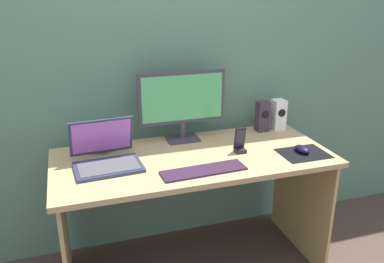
{
  "coord_description": "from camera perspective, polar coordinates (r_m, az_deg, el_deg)",
  "views": [
    {
      "loc": [
        -0.6,
        -1.84,
        1.57
      ],
      "look_at": [
        -0.01,
        -0.02,
        0.86
      ],
      "focal_mm": 37.59,
      "sensor_mm": 36.0,
      "label": 1
    }
  ],
  "objects": [
    {
      "name": "wall_back",
      "position": [
        2.34,
        -2.89,
        12.57
      ],
      "size": [
        6.0,
        0.04,
        2.5
      ],
      "primitive_type": "cube",
      "color": "#527A62",
      "rests_on": "ground_plane"
    },
    {
      "name": "desk",
      "position": [
        2.18,
        0.18,
        -6.89
      ],
      "size": [
        1.45,
        0.65,
        0.71
      ],
      "color": "tan",
      "rests_on": "ground_plane"
    },
    {
      "name": "monitor",
      "position": [
        2.25,
        -1.4,
        4.17
      ],
      "size": [
        0.5,
        0.14,
        0.4
      ],
      "color": "#3A3542",
      "rests_on": "desk"
    },
    {
      "name": "speaker_right",
      "position": [
        2.52,
        12.16,
        2.37
      ],
      "size": [
        0.07,
        0.08,
        0.19
      ],
      "color": "white",
      "rests_on": "desk"
    },
    {
      "name": "speaker_near_monitor",
      "position": [
        2.47,
        9.96,
        2.13
      ],
      "size": [
        0.07,
        0.07,
        0.19
      ],
      "color": "#372B39",
      "rests_on": "desk"
    },
    {
      "name": "laptop",
      "position": [
        2.04,
        -12.1,
        -3.49
      ],
      "size": [
        0.34,
        0.31,
        0.22
      ],
      "color": "#28314C",
      "rests_on": "desk"
    },
    {
      "name": "fishbowl",
      "position": [
        2.21,
        -12.9,
        -0.86
      ],
      "size": [
        0.16,
        0.16,
        0.16
      ],
      "primitive_type": "sphere",
      "color": "silver",
      "rests_on": "desk"
    },
    {
      "name": "keyboard_external",
      "position": [
        1.94,
        1.67,
        -5.55
      ],
      "size": [
        0.42,
        0.14,
        0.01
      ],
      "primitive_type": "cube",
      "rotation": [
        0.0,
        0.0,
        0.05
      ],
      "color": "#2F1A31",
      "rests_on": "desk"
    },
    {
      "name": "mousepad",
      "position": [
        2.22,
        15.52,
        -3.01
      ],
      "size": [
        0.25,
        0.2,
        0.0
      ],
      "primitive_type": "cube",
      "color": "black",
      "rests_on": "desk"
    },
    {
      "name": "mouse",
      "position": [
        2.22,
        15.39,
        -2.43
      ],
      "size": [
        0.07,
        0.11,
        0.04
      ],
      "primitive_type": "ellipsoid",
      "rotation": [
        0.0,
        0.0,
        0.11
      ],
      "color": "black",
      "rests_on": "mousepad"
    },
    {
      "name": "phone_in_dock",
      "position": [
        2.16,
        6.83,
        -1.71
      ],
      "size": [
        0.06,
        0.05,
        0.14
      ],
      "color": "black",
      "rests_on": "desk"
    }
  ]
}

